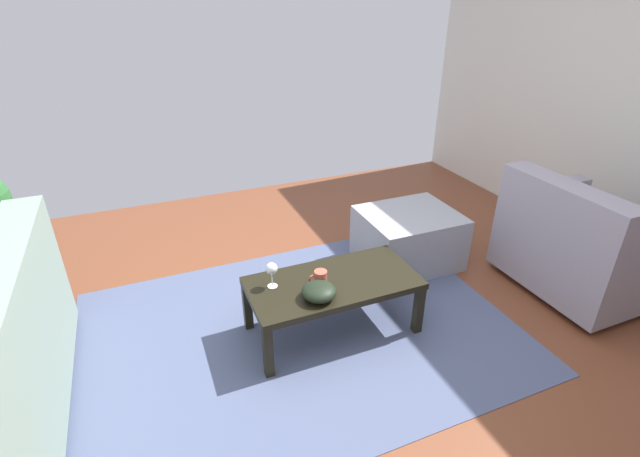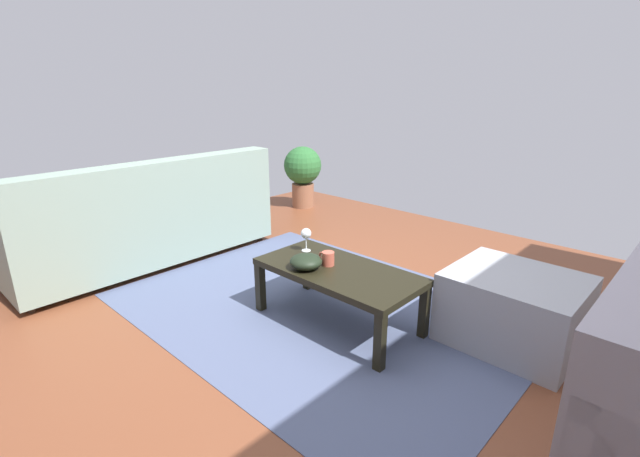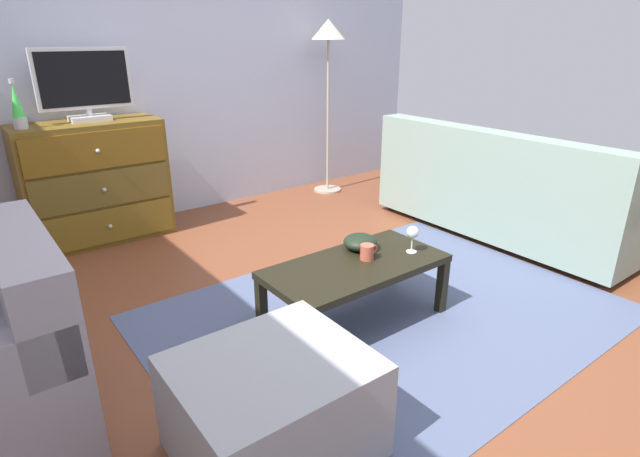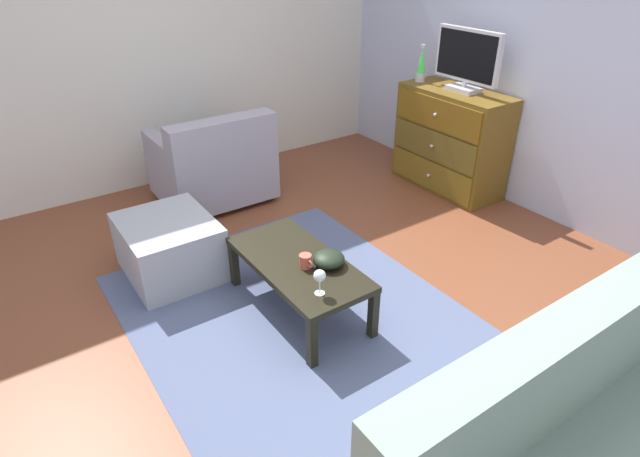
% 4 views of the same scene
% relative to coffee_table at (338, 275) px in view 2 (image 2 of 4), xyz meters
% --- Properties ---
extents(ground_plane, '(5.49, 5.15, 0.05)m').
position_rel_coffee_table_xyz_m(ground_plane, '(-0.00, 0.14, -0.35)').
color(ground_plane, brown).
extents(area_rug, '(2.60, 1.90, 0.01)m').
position_rel_coffee_table_xyz_m(area_rug, '(0.20, -0.06, -0.32)').
color(area_rug, '#4D5878').
rests_on(area_rug, ground_plane).
extents(coffee_table, '(1.01, 0.50, 0.37)m').
position_rel_coffee_table_xyz_m(coffee_table, '(0.00, 0.00, 0.00)').
color(coffee_table, black).
rests_on(coffee_table, ground_plane).
extents(wine_glass, '(0.07, 0.07, 0.16)m').
position_rel_coffee_table_xyz_m(wine_glass, '(0.35, -0.08, 0.16)').
color(wine_glass, silver).
rests_on(wine_glass, coffee_table).
extents(mug, '(0.11, 0.08, 0.08)m').
position_rel_coffee_table_xyz_m(mug, '(0.08, 0.00, 0.09)').
color(mug, '#B95440').
rests_on(mug, coffee_table).
extents(bowl_decorative, '(0.20, 0.20, 0.09)m').
position_rel_coffee_table_xyz_m(bowl_decorative, '(0.14, 0.13, 0.09)').
color(bowl_decorative, black).
rests_on(bowl_decorative, coffee_table).
extents(couch_large, '(0.85, 2.08, 0.87)m').
position_rel_coffee_table_xyz_m(couch_large, '(1.83, 0.30, 0.01)').
color(couch_large, '#332319').
rests_on(couch_large, ground_plane).
extents(ottoman, '(0.70, 0.60, 0.41)m').
position_rel_coffee_table_xyz_m(ottoman, '(-0.87, -0.52, -0.11)').
color(ottoman, '#9A9EA7').
rests_on(ottoman, ground_plane).
extents(potted_plant, '(0.44, 0.44, 0.72)m').
position_rel_coffee_table_xyz_m(potted_plant, '(2.09, -1.79, 0.11)').
color(potted_plant, brown).
rests_on(potted_plant, ground_plane).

